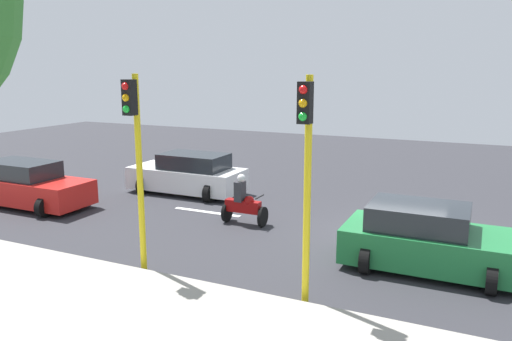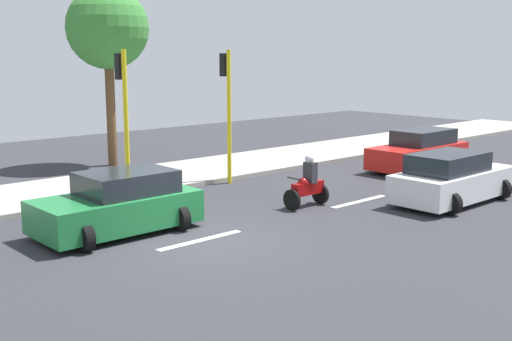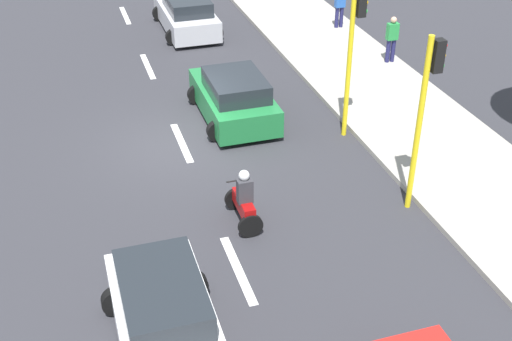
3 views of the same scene
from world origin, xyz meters
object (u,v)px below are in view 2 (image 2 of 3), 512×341
car_red (419,151)px  street_tree_south (108,29)px  car_green (119,205)px  motorcycle (307,185)px  traffic_light_corner (227,97)px  car_white (452,179)px  traffic_light_midblock (124,103)px

car_red → street_tree_south: street_tree_south is taller
car_green → motorcycle: motorcycle is taller
traffic_light_corner → street_tree_south: size_ratio=0.65×
car_red → traffic_light_corner: bearing=67.0°
car_white → traffic_light_corner: 7.72m
car_red → motorcycle: 7.66m
traffic_light_corner → street_tree_south: (5.74, 1.13, 2.35)m
car_red → traffic_light_corner: 7.93m
traffic_light_corner → traffic_light_midblock: 3.96m
car_white → street_tree_south: (12.49, 4.14, 4.57)m
traffic_light_corner → street_tree_south: street_tree_south is taller
car_white → traffic_light_corner: bearing=24.0°
traffic_light_midblock → traffic_light_corner: bearing=-90.0°
car_red → street_tree_south: 12.77m
car_green → traffic_light_corner: size_ratio=0.88×
motorcycle → traffic_light_midblock: traffic_light_midblock is taller
car_red → traffic_light_corner: traffic_light_corner is taller
car_red → traffic_light_corner: size_ratio=0.98×
car_green → traffic_light_corner: 7.00m
car_green → car_white: size_ratio=0.92×
traffic_light_corner → car_white: bearing=-156.0°
car_white → traffic_light_midblock: bearing=45.9°
street_tree_south → car_green: bearing=150.9°
motorcycle → traffic_light_corner: size_ratio=0.34×
car_green → traffic_light_midblock: (2.94, -1.99, 2.22)m
car_red → traffic_light_midblock: 11.58m
car_green → traffic_light_midblock: bearing=-34.1°
motorcycle → traffic_light_corner: traffic_light_corner is taller
car_green → motorcycle: 5.56m
traffic_light_corner → traffic_light_midblock: bearing=90.0°
motorcycle → street_tree_south: street_tree_south is taller
car_green → street_tree_south: bearing=-29.1°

